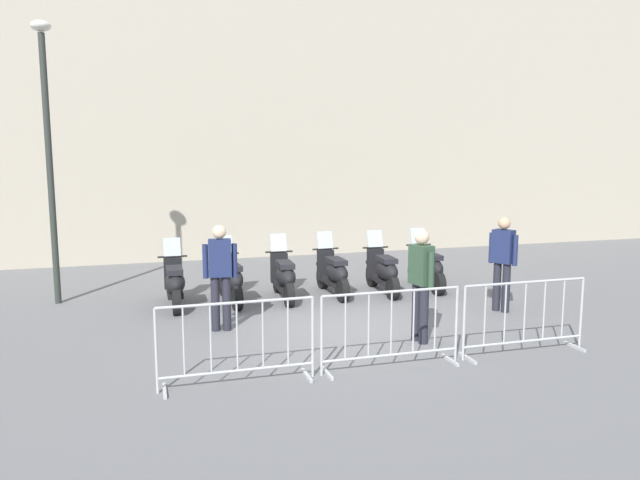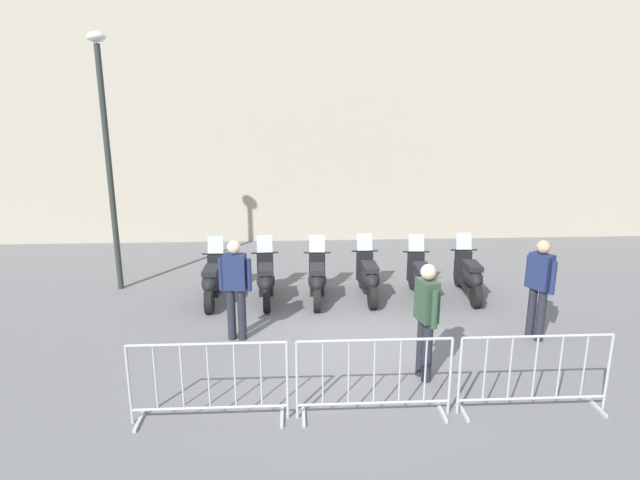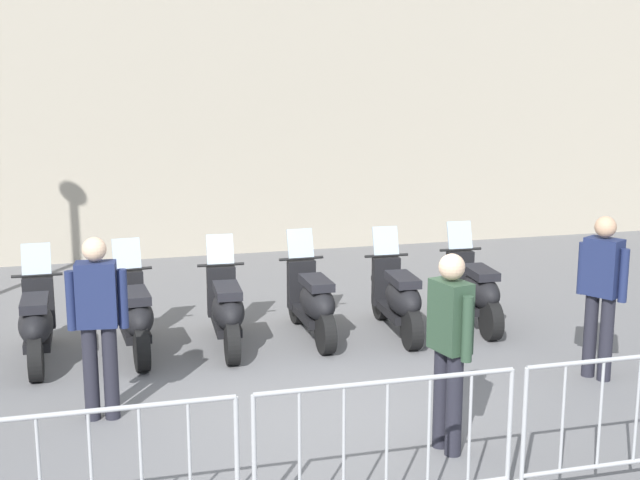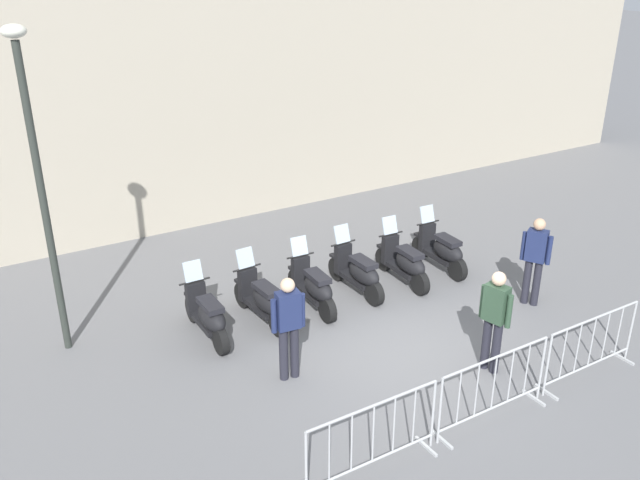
% 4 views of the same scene
% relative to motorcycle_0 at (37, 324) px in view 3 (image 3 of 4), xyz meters
% --- Properties ---
extents(ground_plane, '(120.00, 120.00, 0.00)m').
position_rel_motorcycle_0_xyz_m(ground_plane, '(2.75, -1.94, -0.45)').
color(ground_plane, slate).
extents(motorcycle_0, '(0.56, 1.73, 1.24)m').
position_rel_motorcycle_0_xyz_m(motorcycle_0, '(0.00, 0.00, 0.00)').
color(motorcycle_0, black).
rests_on(motorcycle_0, ground).
extents(motorcycle_1, '(0.61, 1.72, 1.24)m').
position_rel_motorcycle_0_xyz_m(motorcycle_1, '(1.04, 0.10, 0.00)').
color(motorcycle_1, black).
rests_on(motorcycle_1, ground).
extents(motorcycle_2, '(0.56, 1.72, 1.24)m').
position_rel_motorcycle_0_xyz_m(motorcycle_2, '(2.07, 0.12, 0.00)').
color(motorcycle_2, black).
rests_on(motorcycle_2, ground).
extents(motorcycle_3, '(0.57, 1.73, 1.24)m').
position_rel_motorcycle_0_xyz_m(motorcycle_3, '(3.11, 0.28, 0.00)').
color(motorcycle_3, black).
rests_on(motorcycle_3, ground).
extents(motorcycle_4, '(0.56, 1.72, 1.24)m').
position_rel_motorcycle_0_xyz_m(motorcycle_4, '(4.15, 0.23, 0.00)').
color(motorcycle_4, black).
rests_on(motorcycle_4, ground).
extents(motorcycle_5, '(0.56, 1.72, 1.24)m').
position_rel_motorcycle_0_xyz_m(motorcycle_5, '(5.18, 0.40, 0.00)').
color(motorcycle_5, black).
rests_on(motorcycle_5, ground).
extents(barrier_segment_1, '(1.97, 0.57, 1.07)m').
position_rel_motorcycle_0_xyz_m(barrier_segment_1, '(2.89, -3.90, 0.07)').
color(barrier_segment_1, '#B2B5B7').
rests_on(barrier_segment_1, ground).
extents(barrier_segment_2, '(1.97, 0.57, 1.07)m').
position_rel_motorcycle_0_xyz_m(barrier_segment_2, '(4.94, -3.76, 0.07)').
color(barrier_segment_2, '#B2B5B7').
rests_on(barrier_segment_2, ground).
extents(officer_near_row_end, '(0.32, 0.53, 1.73)m').
position_rel_motorcycle_0_xyz_m(officer_near_row_end, '(3.69, -2.92, 0.53)').
color(officer_near_row_end, '#23232D').
rests_on(officer_near_row_end, ground).
extents(officer_mid_plaza, '(0.55, 0.24, 1.73)m').
position_rel_motorcycle_0_xyz_m(officer_mid_plaza, '(0.76, -1.67, 0.53)').
color(officer_mid_plaza, '#23232D').
rests_on(officer_mid_plaza, ground).
extents(officer_by_barriers, '(0.38, 0.47, 1.73)m').
position_rel_motorcycle_0_xyz_m(officer_by_barriers, '(5.81, -1.56, 0.53)').
color(officer_by_barriers, '#23232D').
rests_on(officer_by_barriers, ground).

